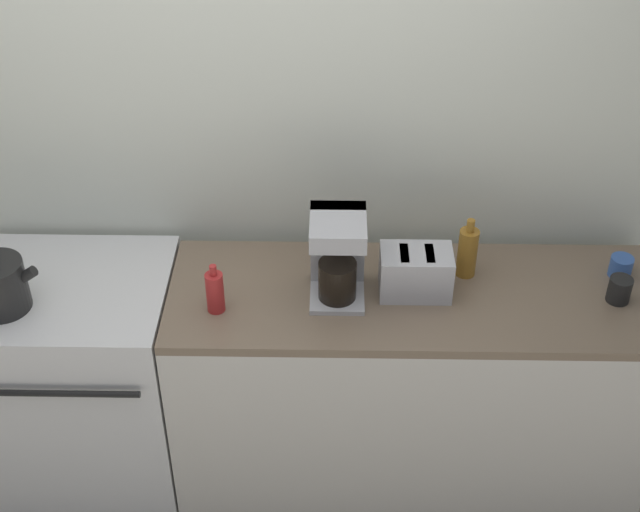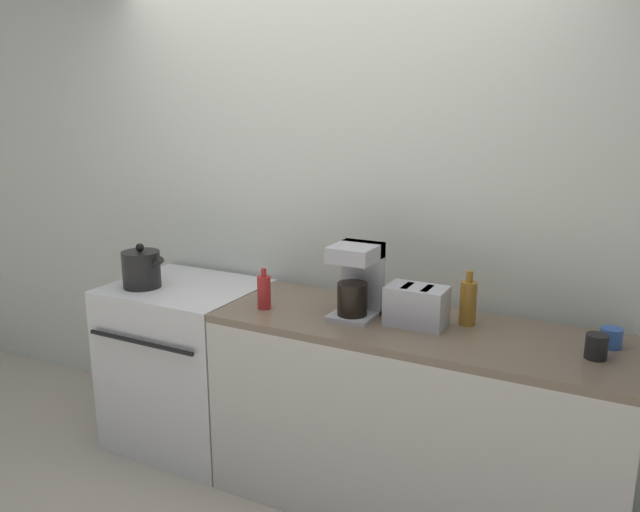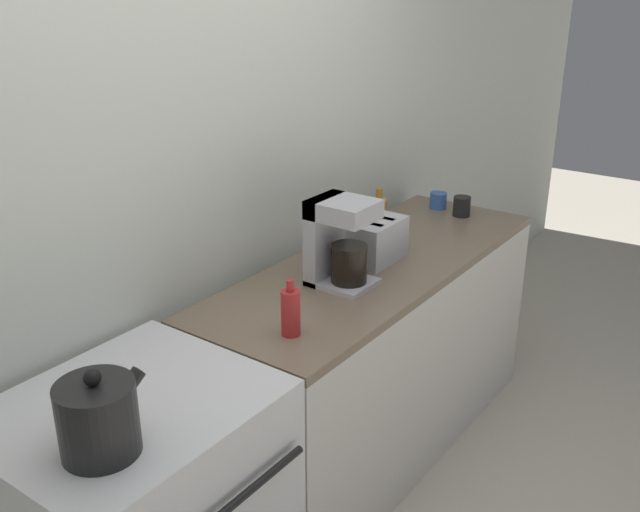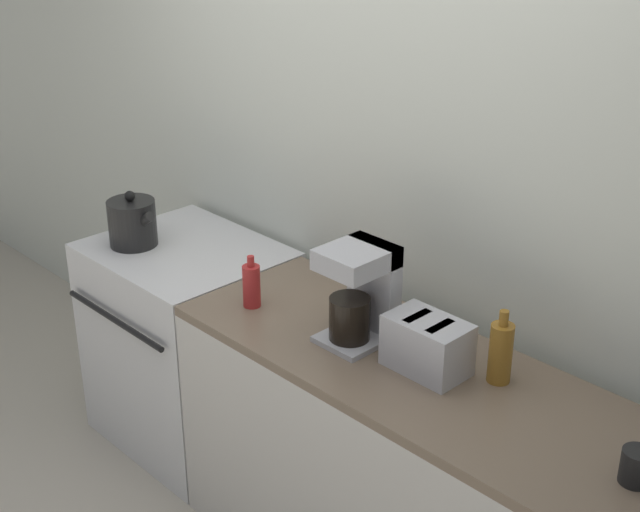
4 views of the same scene
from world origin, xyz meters
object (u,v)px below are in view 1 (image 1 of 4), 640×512
Objects in this scene: toaster at (416,272)px; cup_black at (619,290)px; stove at (82,373)px; cup_blue at (621,266)px; bottle_amber at (467,252)px; coffee_maker at (338,253)px; bottle_red at (215,292)px.

toaster is 2.68× the size of cup_black.
cup_blue is at bearing 2.90° from stove.
bottle_amber is (0.20, 0.11, 0.01)m from toaster.
cup_black is at bearing -106.46° from cup_blue.
toaster is at bearing -0.24° from stove.
bottle_amber is at bearing 28.93° from toaster.
bottle_red is at bearing -165.40° from coffee_maker.
stove is 2.69× the size of coffee_maker.
cup_black is 0.16m from cup_blue.
cup_black is (1.46, 0.08, -0.03)m from bottle_red.
cup_black reaches higher than cup_blue.
toaster is at bearing 9.27° from bottle_red.
coffee_maker is at bearing 178.07° from cup_black.
stove is at bearing 178.76° from cup_black.
coffee_maker is 3.48× the size of cup_black.
bottle_amber is at bearing -179.90° from cup_blue.
toaster is 0.23m from bottle_amber.
stove is at bearing 179.76° from toaster.
bottle_amber is at bearing 164.51° from cup_black.
cup_black is at bearing -1.93° from coffee_maker.
cup_blue is (0.04, 0.15, -0.01)m from cup_black.
cup_black is at bearing 3.09° from bottle_red.
bottle_amber reaches higher than toaster.
bottle_amber reaches higher than cup_black.
bottle_amber reaches higher than bottle_red.
toaster is 1.07× the size of bottle_amber.
stove is at bearing 168.20° from bottle_red.
toaster is at bearing 176.99° from cup_black.
bottle_amber is (0.48, 0.11, -0.07)m from coffee_maker.
toaster is (1.31, -0.01, 0.53)m from stove.
coffee_maker is 1.38× the size of bottle_amber.
toaster reaches higher than stove.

